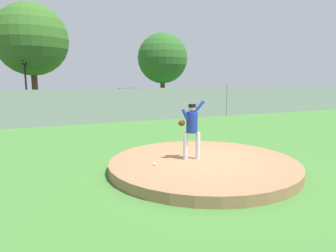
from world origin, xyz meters
TOP-DOWN VIEW (x-y plane):
  - ground_plane at (0.00, 6.00)m, footprint 80.00×80.00m
  - asphalt_strip at (0.00, 14.50)m, footprint 44.00×7.00m
  - pitchers_mound at (0.00, 0.00)m, footprint 5.34×5.34m
  - pitcher_youth at (-0.26, 0.24)m, footprint 0.79×0.32m
  - baseball at (-1.46, 0.07)m, footprint 0.07×0.07m
  - chainlink_fence at (-0.00, 10.00)m, footprint 38.39×0.07m
  - parked_car_slate at (-1.31, 14.78)m, footprint 2.01×4.35m
  - parked_car_white at (2.56, 14.99)m, footprint 2.02×4.63m
  - parked_car_champagne at (6.23, 14.09)m, footprint 2.02×4.05m
  - traffic_cone_orange at (-6.65, 17.38)m, footprint 0.40×0.40m
  - traffic_light_near at (-4.97, 19.00)m, footprint 0.28×0.46m
  - tree_leaning_west at (-4.34, 21.00)m, footprint 5.98×5.98m
  - tree_bushy_near at (8.31, 22.96)m, footprint 5.30×5.30m

SIDE VIEW (x-z plane):
  - ground_plane at x=0.00m, z-range 0.00..0.00m
  - asphalt_strip at x=0.00m, z-range 0.00..0.01m
  - pitchers_mound at x=0.00m, z-range 0.00..0.27m
  - traffic_cone_orange at x=-6.65m, z-range -0.01..0.54m
  - baseball at x=-1.46m, z-range 0.27..0.34m
  - parked_car_slate at x=-1.31m, z-range -0.03..1.62m
  - parked_car_champagne at x=6.23m, z-range -0.06..1.73m
  - parked_car_white at x=2.56m, z-range -0.05..1.76m
  - chainlink_fence at x=0.00m, z-range -0.05..2.03m
  - pitcher_youth at x=-0.26m, z-range 0.40..2.10m
  - traffic_light_near at x=-4.97m, z-range 0.85..5.37m
  - tree_bushy_near at x=8.31m, z-range 1.00..8.31m
  - tree_leaning_west at x=-4.34m, z-range 1.37..10.14m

